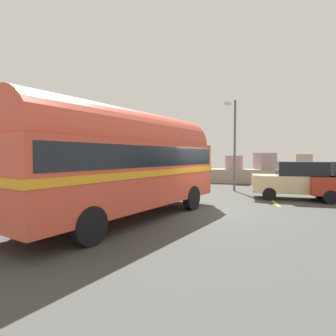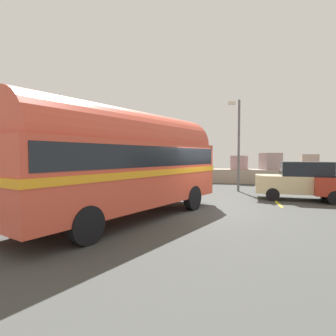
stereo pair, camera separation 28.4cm
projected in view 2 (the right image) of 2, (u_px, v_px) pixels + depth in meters
ground at (200, 211)px, 10.86m from camera, size 32.00×26.00×0.02m
breakwater at (214, 173)px, 22.35m from camera, size 31.36×2.32×2.46m
vintage_coach at (127, 159)px, 9.32m from camera, size 5.44×8.85×3.70m
second_coach at (8, 159)px, 11.09m from camera, size 5.86×8.77×3.70m
parked_car_nearest at (301, 180)px, 13.41m from camera, size 4.22×2.01×1.86m
lamp_post at (238, 139)px, 16.62m from camera, size 0.72×0.64×5.53m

